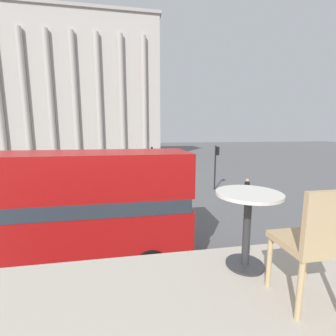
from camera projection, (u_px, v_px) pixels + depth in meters
name	position (u px, v px, depth m)	size (l,w,h in m)	color
double_decker_bus	(38.00, 207.00, 7.44)	(10.09, 2.68, 4.09)	black
cafe_dining_table	(248.00, 213.00, 2.09)	(0.60, 0.60, 0.73)	#2D2D30
cafe_chair_0	(314.00, 240.00, 1.59)	(0.40, 0.40, 0.91)	tan
plaza_building_left	(82.00, 91.00, 41.71)	(28.68, 11.98, 24.53)	#BCB2A8
traffic_light_near	(153.00, 172.00, 12.52)	(0.42, 0.24, 3.95)	black
traffic_light_mid	(216.00, 161.00, 18.47)	(0.42, 0.24, 3.67)	black
car_navy	(138.00, 174.00, 21.74)	(4.20, 1.93, 1.35)	black
pedestrian_grey	(114.00, 164.00, 26.47)	(0.32, 0.32, 1.75)	#282B33
pedestrian_yellow	(156.00, 160.00, 31.46)	(0.32, 0.32, 1.64)	#282B33
pedestrian_red	(116.00, 195.00, 13.91)	(0.32, 0.32, 1.60)	#282B33
pedestrian_black	(247.00, 190.00, 14.76)	(0.32, 0.32, 1.75)	#282B33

